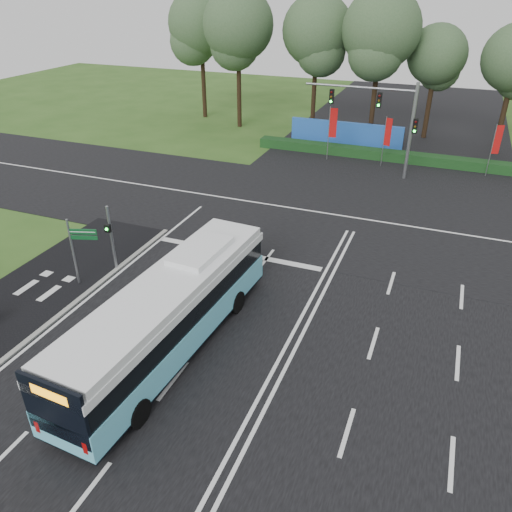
% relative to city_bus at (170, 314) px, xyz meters
% --- Properties ---
extents(ground, '(120.00, 120.00, 0.00)m').
position_rel_city_bus_xyz_m(ground, '(4.25, 3.33, -1.74)').
color(ground, '#2F541C').
rests_on(ground, ground).
extents(road_main, '(20.00, 120.00, 0.04)m').
position_rel_city_bus_xyz_m(road_main, '(4.25, 3.33, -1.72)').
color(road_main, black).
rests_on(road_main, ground).
extents(road_cross, '(120.00, 14.00, 0.05)m').
position_rel_city_bus_xyz_m(road_cross, '(4.25, 15.33, -1.72)').
color(road_cross, black).
rests_on(road_cross, ground).
extents(bike_path, '(5.00, 18.00, 0.06)m').
position_rel_city_bus_xyz_m(bike_path, '(-8.25, 0.33, -1.71)').
color(bike_path, black).
rests_on(bike_path, ground).
extents(kerb_strip, '(0.25, 18.00, 0.12)m').
position_rel_city_bus_xyz_m(kerb_strip, '(-5.85, 0.33, -1.68)').
color(kerb_strip, gray).
rests_on(kerb_strip, ground).
extents(city_bus, '(3.24, 12.18, 3.46)m').
position_rel_city_bus_xyz_m(city_bus, '(0.00, 0.00, 0.00)').
color(city_bus, '#62C6E2').
rests_on(city_bus, ground).
extents(pedestrian_signal, '(0.30, 0.42, 3.55)m').
position_rel_city_bus_xyz_m(pedestrian_signal, '(-5.98, 4.49, 0.20)').
color(pedestrian_signal, gray).
rests_on(pedestrian_signal, ground).
extents(street_sign, '(1.31, 0.49, 3.52)m').
position_rel_city_bus_xyz_m(street_sign, '(-6.53, 2.75, 0.51)').
color(street_sign, gray).
rests_on(street_sign, ground).
extents(banner_flag_left, '(0.65, 0.11, 4.37)m').
position_rel_city_bus_xyz_m(banner_flag_left, '(-0.07, 26.04, 1.12)').
color(banner_flag_left, gray).
rests_on(banner_flag_left, ground).
extents(banner_flag_mid, '(0.55, 0.28, 3.99)m').
position_rel_city_bus_xyz_m(banner_flag_mid, '(4.35, 25.91, 0.89)').
color(banner_flag_mid, gray).
rests_on(banner_flag_mid, ground).
extents(banner_flag_right, '(0.57, 0.23, 3.99)m').
position_rel_city_bus_xyz_m(banner_flag_right, '(12.20, 26.73, 0.88)').
color(banner_flag_right, gray).
rests_on(banner_flag_right, ground).
extents(traffic_light_gantry, '(8.41, 0.28, 7.00)m').
position_rel_city_bus_xyz_m(traffic_light_gantry, '(4.45, 23.83, 2.92)').
color(traffic_light_gantry, gray).
rests_on(traffic_light_gantry, ground).
extents(hedge, '(22.00, 1.20, 0.80)m').
position_rel_city_bus_xyz_m(hedge, '(4.25, 27.83, -1.34)').
color(hedge, '#143716').
rests_on(hedge, ground).
extents(blue_hoarding, '(10.00, 0.30, 2.20)m').
position_rel_city_bus_xyz_m(blue_hoarding, '(0.25, 30.33, -0.64)').
color(blue_hoarding, '#2156B3').
rests_on(blue_hoarding, ground).
extents(eucalyptus_row, '(48.44, 9.18, 12.87)m').
position_rel_city_bus_xyz_m(eucalyptus_row, '(1.46, 34.32, 7.04)').
color(eucalyptus_row, black).
rests_on(eucalyptus_row, ground).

